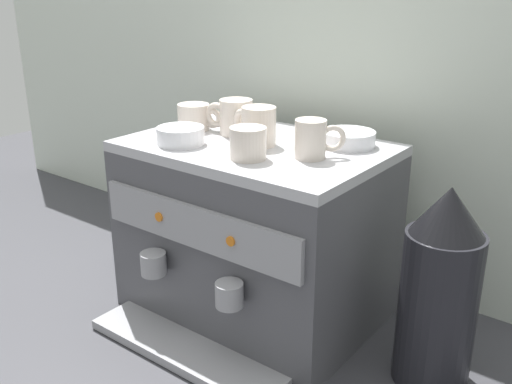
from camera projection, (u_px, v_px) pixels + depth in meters
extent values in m
plane|color=#38383D|center=(256.00, 307.00, 1.42)|extent=(4.00, 4.00, 0.00)
cube|color=silver|center=(331.00, 103.00, 1.50)|extent=(2.80, 0.03, 0.91)
cube|color=#4C4C51|center=(256.00, 234.00, 1.35)|extent=(0.56, 0.39, 0.39)
cube|color=#B7B7BC|center=(256.00, 148.00, 1.28)|extent=(0.56, 0.39, 0.02)
cube|color=#939399|center=(196.00, 227.00, 1.17)|extent=(0.52, 0.01, 0.09)
cylinder|color=orange|center=(159.00, 217.00, 1.23)|extent=(0.02, 0.01, 0.02)
cylinder|color=orange|center=(231.00, 241.00, 1.11)|extent=(0.02, 0.01, 0.02)
cube|color=#939399|center=(186.00, 350.00, 1.24)|extent=(0.48, 0.12, 0.02)
cylinder|color=#939399|center=(153.00, 264.00, 1.25)|extent=(0.06, 0.06, 0.05)
cylinder|color=#939399|center=(229.00, 295.00, 1.13)|extent=(0.06, 0.06, 0.05)
cylinder|color=beige|center=(259.00, 126.00, 1.25)|extent=(0.07, 0.07, 0.08)
torus|color=beige|center=(244.00, 122.00, 1.29)|extent=(0.06, 0.03, 0.06)
cylinder|color=beige|center=(236.00, 117.00, 1.34)|extent=(0.08, 0.08, 0.08)
torus|color=beige|center=(217.00, 115.00, 1.36)|extent=(0.06, 0.03, 0.06)
cylinder|color=beige|center=(310.00, 139.00, 1.16)|extent=(0.06, 0.06, 0.08)
torus|color=beige|center=(332.00, 138.00, 1.17)|extent=(0.05, 0.05, 0.06)
cylinder|color=beige|center=(248.00, 143.00, 1.16)|extent=(0.07, 0.07, 0.06)
torus|color=beige|center=(252.00, 137.00, 1.20)|extent=(0.04, 0.05, 0.05)
cylinder|color=beige|center=(194.00, 117.00, 1.38)|extent=(0.08, 0.08, 0.06)
torus|color=beige|center=(212.00, 118.00, 1.37)|extent=(0.05, 0.03, 0.05)
cylinder|color=white|center=(348.00, 139.00, 1.25)|extent=(0.12, 0.12, 0.03)
cylinder|color=white|center=(348.00, 144.00, 1.26)|extent=(0.06, 0.06, 0.01)
cylinder|color=white|center=(181.00, 136.00, 1.27)|extent=(0.10, 0.10, 0.04)
cylinder|color=white|center=(181.00, 142.00, 1.27)|extent=(0.06, 0.06, 0.01)
cylinder|color=black|center=(437.00, 310.00, 1.11)|extent=(0.15, 0.15, 0.32)
cone|color=black|center=(449.00, 211.00, 1.04)|extent=(0.14, 0.14, 0.09)
cylinder|color=#B7B7BC|center=(138.00, 239.00, 1.64)|extent=(0.10, 0.10, 0.13)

